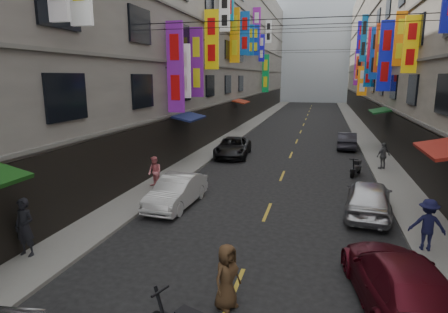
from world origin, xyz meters
The scene contains 20 objects.
sidewalk_left centered at (-6.00, 42.00, 0.06)m, with size 2.00×90.00×0.12m, color slate.
sidewalk_right centered at (6.00, 42.00, 0.06)m, with size 2.00×90.00×0.12m, color slate.
building_row_left centered at (-11.99, 42.00, 9.49)m, with size 10.14×90.00×19.00m.
building_row_right centered at (11.99, 42.00, 9.49)m, with size 10.14×90.00×19.00m.
haze_block centered at (0.00, 92.00, 11.00)m, with size 18.00×8.00×22.00m, color silver.
shop_signage centered at (-0.31, 34.94, 9.01)m, with size 14.00×55.00×11.56m.
street_awnings centered at (-1.26, 26.00, 3.00)m, with size 13.99×35.20×0.41m.
overhead_cables centered at (0.00, 30.00, 8.80)m, with size 14.00×38.04×1.24m.
lane_markings centered at (0.00, 39.00, 0.00)m, with size 0.12×80.20×0.01m.
scooter_far_right centered at (4.04, 25.11, 0.44)m, with size 0.79×1.74×1.14m.
car_left_mid centered at (-3.92, 17.74, 0.67)m, with size 1.41×4.05×1.33m, color silver.
car_left_far centered at (-3.94, 28.45, 0.66)m, with size 2.20×4.77×1.32m, color black.
car_right_near centered at (4.00, 12.19, 0.71)m, with size 1.98×4.87×1.41m, color #530E1A.
car_right_mid centered at (4.00, 18.69, 0.73)m, with size 1.73×4.31×1.47m, color silver.
car_right_far centered at (4.00, 33.52, 0.65)m, with size 1.38×3.95×1.30m, color #2A2932.
pedestrian_lnear centered at (-6.60, 12.07, 1.03)m, with size 0.66×0.61×1.82m, color black.
pedestrian_lfar centered at (-5.87, 19.75, 0.90)m, with size 0.76×0.52×1.56m, color pink.
pedestrian_rnear centered at (5.40, 15.60, 0.96)m, with size 1.08×0.56×1.67m, color #141438.
pedestrian_rfar centered at (5.66, 26.67, 0.92)m, with size 0.94×0.53×1.60m, color #5F6062.
pedestrian_crossing centered at (-0.02, 11.20, 0.82)m, with size 0.80×0.54×1.63m, color #4D341F.
Camera 1 is at (1.98, 3.26, 5.52)m, focal length 30.00 mm.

